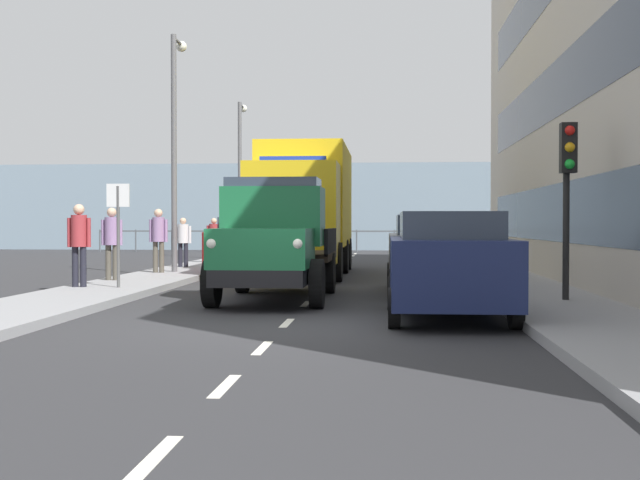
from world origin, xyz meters
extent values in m
plane|color=#2D2D30|center=(0.00, -10.01, 0.00)|extent=(80.00, 80.00, 0.00)
cube|color=gray|center=(-4.55, -10.01, 0.07)|extent=(2.16, 43.50, 0.15)
cube|color=gray|center=(4.55, -10.01, 0.07)|extent=(2.16, 43.50, 0.15)
cube|color=silver|center=(0.00, 6.87, 0.00)|extent=(0.12, 1.10, 0.01)
cube|color=silver|center=(0.00, 4.49, 0.00)|extent=(0.12, 1.10, 0.01)
cube|color=silver|center=(0.00, 2.13, 0.00)|extent=(0.12, 1.10, 0.01)
cube|color=silver|center=(0.00, -0.38, 0.00)|extent=(0.12, 1.10, 0.01)
cube|color=silver|center=(0.00, -3.38, 0.00)|extent=(0.12, 1.10, 0.01)
cube|color=silver|center=(0.00, -5.77, 0.00)|extent=(0.12, 1.10, 0.01)
cube|color=silver|center=(0.00, -8.03, 0.00)|extent=(0.12, 1.10, 0.01)
cube|color=silver|center=(0.00, -10.30, 0.00)|extent=(0.12, 1.10, 0.01)
cube|color=silver|center=(0.00, -12.89, 0.00)|extent=(0.12, 1.10, 0.01)
cube|color=silver|center=(0.00, -15.87, 0.00)|extent=(0.12, 1.10, 0.01)
cube|color=silver|center=(0.00, -18.17, 0.00)|extent=(0.12, 1.10, 0.01)
cube|color=silver|center=(0.00, -21.12, 0.00)|extent=(0.12, 1.10, 0.01)
cube|color=silver|center=(0.00, -23.54, 0.00)|extent=(0.12, 1.10, 0.01)
cube|color=silver|center=(0.00, -26.49, 0.00)|extent=(0.12, 1.10, 0.01)
cube|color=silver|center=(0.00, -29.01, 0.00)|extent=(0.12, 1.10, 0.01)
cube|color=#2D3847|center=(-5.66, -6.56, 1.80)|extent=(0.08, 23.40, 1.40)
cube|color=#2D3847|center=(-5.66, -6.56, 4.80)|extent=(0.08, 23.40, 1.40)
cube|color=gray|center=(0.00, -34.76, 2.50)|extent=(80.00, 0.80, 5.00)
cylinder|color=#4C5156|center=(-14.00, -31.16, 0.60)|extent=(0.08, 0.08, 1.20)
cylinder|color=#4C5156|center=(-12.00, -31.16, 0.60)|extent=(0.08, 0.08, 1.20)
cylinder|color=#4C5156|center=(-10.00, -31.16, 0.60)|extent=(0.08, 0.08, 1.20)
cylinder|color=#4C5156|center=(-8.00, -31.16, 0.60)|extent=(0.08, 0.08, 1.20)
cylinder|color=#4C5156|center=(-6.00, -31.16, 0.60)|extent=(0.08, 0.08, 1.20)
cylinder|color=#4C5156|center=(-4.00, -31.16, 0.60)|extent=(0.08, 0.08, 1.20)
cylinder|color=#4C5156|center=(-2.00, -31.16, 0.60)|extent=(0.08, 0.08, 1.20)
cylinder|color=#4C5156|center=(0.00, -31.16, 0.60)|extent=(0.08, 0.08, 1.20)
cylinder|color=#4C5156|center=(2.00, -31.16, 0.60)|extent=(0.08, 0.08, 1.20)
cylinder|color=#4C5156|center=(4.00, -31.16, 0.60)|extent=(0.08, 0.08, 1.20)
cylinder|color=#4C5156|center=(6.00, -31.16, 0.60)|extent=(0.08, 0.08, 1.20)
cylinder|color=#4C5156|center=(8.00, -31.16, 0.60)|extent=(0.08, 0.08, 1.20)
cylinder|color=#4C5156|center=(10.00, -31.16, 0.60)|extent=(0.08, 0.08, 1.20)
cylinder|color=#4C5156|center=(12.00, -31.16, 0.60)|extent=(0.08, 0.08, 1.20)
cylinder|color=#4C5156|center=(14.00, -31.16, 0.60)|extent=(0.08, 0.08, 1.20)
cube|color=#4C5156|center=(0.00, -31.16, 1.12)|extent=(28.00, 0.08, 0.08)
cube|color=black|center=(0.68, -4.26, 0.60)|extent=(1.64, 5.60, 0.30)
cube|color=#196038|center=(0.68, -2.41, 1.10)|extent=(1.72, 1.90, 0.70)
cube|color=silver|center=(0.68, -1.52, 1.07)|extent=(1.16, 0.08, 0.56)
sphere|color=white|center=(-0.05, -1.52, 1.20)|extent=(0.20, 0.20, 0.20)
sphere|color=white|center=(1.42, -1.52, 1.20)|extent=(0.20, 0.20, 0.20)
cube|color=#196038|center=(0.68, -3.92, 1.67)|extent=(1.93, 1.34, 1.15)
cube|color=#2D3847|center=(0.68, -3.92, 2.15)|extent=(1.78, 1.23, 0.56)
cube|color=#2D2319|center=(0.68, -5.60, 0.83)|extent=(2.10, 2.80, 0.16)
cube|color=black|center=(-0.32, -5.60, 1.15)|extent=(0.08, 2.80, 0.56)
cube|color=black|center=(1.69, -5.60, 1.15)|extent=(0.08, 2.80, 0.56)
cylinder|color=black|center=(-0.28, -2.58, 0.45)|extent=(0.24, 0.90, 0.90)
cylinder|color=black|center=(1.65, -2.58, 0.45)|extent=(0.24, 0.90, 0.90)
cylinder|color=black|center=(-0.28, -5.80, 0.45)|extent=(0.24, 0.90, 0.90)
cylinder|color=black|center=(1.65, -5.80, 0.45)|extent=(0.24, 0.90, 0.90)
cube|color=gold|center=(0.91, -9.20, 1.82)|extent=(2.40, 2.21, 2.60)
cube|color=#2D3847|center=(0.91, -9.20, 2.39)|extent=(2.20, 2.04, 0.80)
cube|color=#1933B2|center=(0.91, -9.20, 3.22)|extent=(1.75, 0.20, 0.16)
cube|color=gold|center=(0.91, -13.20, 2.37)|extent=(2.50, 5.95, 3.00)
cube|color=black|center=(0.91, -12.26, 0.70)|extent=(2.00, 8.07, 0.36)
cylinder|color=black|center=(-0.24, -9.29, 0.52)|extent=(0.28, 1.04, 1.04)
cylinder|color=black|center=(2.06, -9.29, 0.52)|extent=(0.28, 1.04, 1.04)
cylinder|color=black|center=(-0.24, -12.90, 0.52)|extent=(0.28, 1.04, 1.04)
cylinder|color=black|center=(2.06, -12.90, 0.52)|extent=(0.28, 1.04, 1.04)
cylinder|color=black|center=(-0.24, -15.02, 0.52)|extent=(0.28, 1.04, 1.04)
cylinder|color=black|center=(2.06, -15.02, 0.52)|extent=(0.28, 1.04, 1.04)
cube|color=navy|center=(-2.52, -1.13, 0.80)|extent=(1.85, 4.04, 1.00)
cube|color=#2D3847|center=(-2.52, -0.93, 1.51)|extent=(1.52, 2.22, 0.42)
cylinder|color=black|center=(-1.64, -2.38, 0.30)|extent=(0.18, 0.60, 0.60)
cylinder|color=black|center=(-3.40, -2.38, 0.30)|extent=(0.18, 0.60, 0.60)
cylinder|color=black|center=(-1.64, 0.12, 0.30)|extent=(0.18, 0.60, 0.60)
cylinder|color=black|center=(-3.40, 0.12, 0.30)|extent=(0.18, 0.60, 0.60)
cube|color=slate|center=(-2.52, -6.15, 0.80)|extent=(1.84, 4.44, 1.00)
cube|color=#2D3847|center=(-2.52, -5.95, 1.51)|extent=(1.51, 2.44, 0.42)
cylinder|color=black|center=(-1.65, -7.53, 0.30)|extent=(0.18, 0.60, 0.60)
cylinder|color=black|center=(-3.39, -7.53, 0.30)|extent=(0.18, 0.60, 0.60)
cylinder|color=black|center=(-1.65, -4.77, 0.30)|extent=(0.18, 0.60, 0.60)
cylinder|color=black|center=(-3.39, -4.77, 0.30)|extent=(0.18, 0.60, 0.60)
cube|color=#B21E1E|center=(2.52, -12.00, 0.80)|extent=(1.86, 4.67, 1.00)
cube|color=#2D3847|center=(2.52, -12.20, 1.51)|extent=(1.52, 2.57, 0.42)
cylinder|color=black|center=(1.64, -10.56, 0.30)|extent=(0.18, 0.60, 0.60)
cylinder|color=black|center=(3.40, -10.56, 0.30)|extent=(0.18, 0.60, 0.60)
cylinder|color=black|center=(1.64, -13.45, 0.30)|extent=(0.18, 0.60, 0.60)
cylinder|color=black|center=(3.40, -13.45, 0.30)|extent=(0.18, 0.60, 0.60)
cube|color=white|center=(2.52, -18.78, 0.80)|extent=(1.72, 4.61, 1.00)
cube|color=#2D3847|center=(2.52, -18.98, 1.51)|extent=(1.41, 2.53, 0.42)
cylinder|color=black|center=(1.70, -17.35, 0.30)|extent=(0.18, 0.60, 0.60)
cylinder|color=black|center=(3.34, -17.35, 0.30)|extent=(0.18, 0.60, 0.60)
cylinder|color=black|center=(1.70, -20.20, 0.30)|extent=(0.18, 0.60, 0.60)
cylinder|color=black|center=(3.34, -20.20, 0.30)|extent=(0.18, 0.60, 0.60)
cylinder|color=black|center=(5.08, -5.25, 0.59)|extent=(0.14, 0.14, 0.88)
cylinder|color=black|center=(5.26, -5.25, 0.59)|extent=(0.14, 0.14, 0.88)
cylinder|color=maroon|center=(5.17, -5.25, 1.38)|extent=(0.34, 0.34, 0.70)
cylinder|color=maroon|center=(4.95, -5.25, 1.34)|extent=(0.09, 0.09, 0.64)
cylinder|color=maroon|center=(5.39, -5.25, 1.34)|extent=(0.09, 0.09, 0.64)
sphere|color=tan|center=(5.17, -5.25, 1.84)|extent=(0.24, 0.24, 0.24)
cylinder|color=#4C473D|center=(5.07, -7.37, 0.58)|extent=(0.14, 0.14, 0.86)
cylinder|color=#4C473D|center=(5.25, -7.37, 0.58)|extent=(0.14, 0.14, 0.86)
cylinder|color=gray|center=(5.16, -7.37, 1.35)|extent=(0.34, 0.34, 0.68)
cylinder|color=gray|center=(4.94, -7.37, 1.32)|extent=(0.09, 0.09, 0.63)
cylinder|color=gray|center=(5.38, -7.37, 1.32)|extent=(0.09, 0.09, 0.63)
sphere|color=tan|center=(5.16, -7.37, 1.81)|extent=(0.23, 0.23, 0.23)
cylinder|color=#4C473D|center=(4.79, -10.48, 0.59)|extent=(0.14, 0.14, 0.87)
cylinder|color=#4C473D|center=(4.97, -10.48, 0.59)|extent=(0.14, 0.14, 0.87)
cylinder|color=gray|center=(4.88, -10.48, 1.37)|extent=(0.34, 0.34, 0.69)
cylinder|color=gray|center=(4.66, -10.48, 1.33)|extent=(0.09, 0.09, 0.64)
cylinder|color=gray|center=(5.10, -10.48, 1.33)|extent=(0.09, 0.09, 0.64)
sphere|color=tan|center=(4.88, -10.48, 1.83)|extent=(0.24, 0.24, 0.24)
cylinder|color=black|center=(4.83, -13.47, 0.53)|extent=(0.14, 0.14, 0.76)
cylinder|color=black|center=(5.01, -13.47, 0.53)|extent=(0.14, 0.14, 0.76)
cylinder|color=silver|center=(4.92, -13.47, 1.21)|extent=(0.34, 0.34, 0.60)
cylinder|color=silver|center=(4.70, -13.47, 1.18)|extent=(0.09, 0.09, 0.55)
cylinder|color=silver|center=(5.14, -13.47, 1.18)|extent=(0.09, 0.09, 0.55)
sphere|color=tan|center=(4.92, -13.47, 1.62)|extent=(0.21, 0.21, 0.21)
cylinder|color=#4C473D|center=(4.45, -16.38, 0.53)|extent=(0.14, 0.14, 0.77)
cylinder|color=#4C473D|center=(4.63, -16.38, 0.53)|extent=(0.14, 0.14, 0.77)
cylinder|color=maroon|center=(4.54, -16.38, 1.22)|extent=(0.34, 0.34, 0.61)
cylinder|color=maroon|center=(4.32, -16.38, 1.19)|extent=(0.09, 0.09, 0.56)
cylinder|color=maroon|center=(4.76, -16.38, 1.19)|extent=(0.09, 0.09, 0.56)
sphere|color=tan|center=(4.54, -16.38, 1.63)|extent=(0.21, 0.21, 0.21)
cylinder|color=black|center=(-4.79, -3.06, 1.75)|extent=(0.12, 0.12, 3.20)
cube|color=black|center=(-4.79, -2.92, 2.90)|extent=(0.28, 0.24, 0.90)
sphere|color=red|center=(-4.79, -2.80, 3.20)|extent=(0.18, 0.18, 0.18)
sphere|color=orange|center=(-4.79, -2.80, 2.90)|extent=(0.18, 0.18, 0.18)
sphere|color=green|center=(-4.79, -2.80, 2.60)|extent=(0.18, 0.18, 0.18)
cylinder|color=#59595B|center=(4.55, -10.95, 3.55)|extent=(0.16, 0.16, 6.81)
cylinder|color=#59595B|center=(4.55, -11.40, 6.86)|extent=(0.10, 0.90, 0.10)
sphere|color=silver|center=(4.55, -11.85, 6.81)|extent=(0.32, 0.32, 0.32)
cylinder|color=#59595B|center=(4.58, -21.78, 3.39)|extent=(0.16, 0.16, 6.48)
cylinder|color=#59595B|center=(4.58, -22.23, 6.53)|extent=(0.10, 0.90, 0.10)
sphere|color=silver|center=(4.58, -22.68, 6.48)|extent=(0.32, 0.32, 0.32)
cylinder|color=#4C4C4C|center=(4.26, -5.17, 1.25)|extent=(0.07, 0.07, 2.20)
cube|color=silver|center=(4.26, -5.17, 2.15)|extent=(0.50, 0.04, 0.50)
camera|label=1|loc=(-1.51, 12.07, 1.54)|focal=45.73mm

